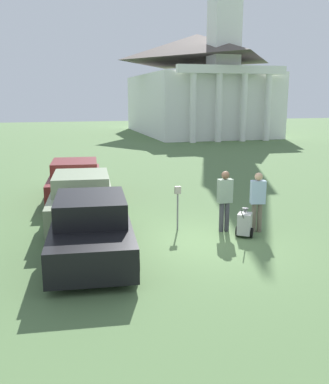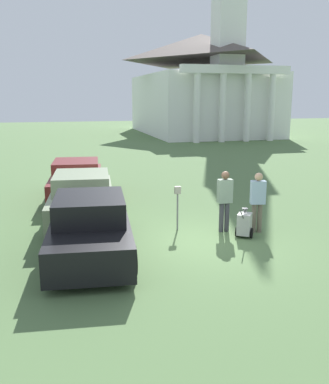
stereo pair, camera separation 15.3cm
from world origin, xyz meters
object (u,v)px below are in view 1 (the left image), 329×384
parked_car_sage (82,199)px  person_worker (225,197)px  parking_meter (178,200)px  person_supervisor (258,198)px  parked_car_maroon (75,181)px  equipment_cart (245,224)px  church (198,81)px  parked_car_black (91,227)px

parked_car_sage → person_worker: 4.51m
parking_meter → person_worker: 1.38m
person_supervisor → parked_car_maroon: bearing=-38.1°
parking_meter → parked_car_sage: bearing=147.9°
parked_car_sage → person_supervisor: size_ratio=2.91×
equipment_cart → church: (10.31, 33.43, 5.11)m
parked_car_black → church: (14.62, 33.65, 4.79)m
parked_car_black → parked_car_sage: bearing=95.5°
parked_car_maroon → parked_car_black: bearing=-84.5°
parked_car_black → parked_car_sage: parked_car_sage is taller
parked_car_black → parked_car_sage: 3.00m
parked_car_black → person_worker: person_worker is taller
parked_car_sage → church: (14.62, 30.65, 4.76)m
parked_car_black → equipment_cart: size_ratio=5.16×
person_worker → parked_car_maroon: bearing=-53.9°
equipment_cart → parking_meter: bearing=-178.5°
parking_meter → person_worker: (1.29, -0.48, 0.11)m
parking_meter → person_supervisor: (2.19, -0.78, 0.08)m
person_worker → person_supervisor: 0.95m
parked_car_sage → church: church is taller
parked_car_sage → parking_meter: 3.15m
parked_car_maroon → person_worker: bearing=-48.6°
parked_car_black → parked_car_maroon: size_ratio=1.02×
parked_car_sage → parked_car_black: bearing=-84.5°
person_worker → person_supervisor: (0.90, -0.30, -0.02)m
parked_car_maroon → equipment_cart: parked_car_maroon is taller
parked_car_black → person_supervisor: 4.89m
person_supervisor → parked_car_sage: bearing=-15.0°
person_worker → parked_car_sage: bearing=-28.4°
parked_car_maroon → equipment_cart: 7.46m
parked_car_black → church: church is taller
person_worker → person_supervisor: size_ratio=1.02×
parked_car_black → equipment_cart: bearing=8.5°
parked_car_sage → person_worker: (3.95, -2.15, 0.30)m
parked_car_black → parked_car_maroon: (0.00, 6.30, -0.00)m
parked_car_black → parked_car_sage: size_ratio=1.00×
parked_car_maroon → person_supervisor: 7.53m
parked_car_sage → equipment_cart: (4.31, -2.78, -0.35)m
parked_car_maroon → church: (14.62, 27.35, 4.80)m
equipment_cart → church: size_ratio=0.04×
parked_car_maroon → parked_car_sage: bearing=-84.5°
parking_meter → person_worker: bearing=-20.4°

